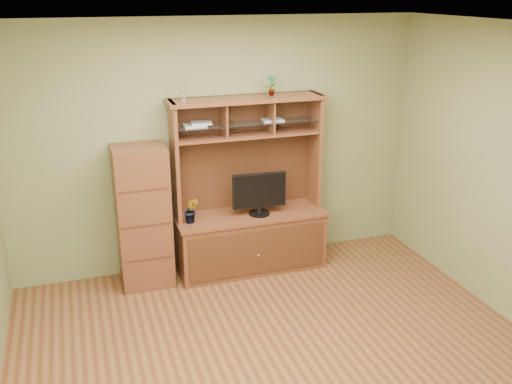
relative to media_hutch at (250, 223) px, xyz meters
name	(u,v)px	position (x,y,z in m)	size (l,w,h in m)	color
room	(285,211)	(-0.26, -1.73, 0.83)	(4.54, 4.04, 2.74)	#522B17
media_hutch	(250,223)	(0.00, 0.00, 0.00)	(1.66, 0.61, 1.90)	#4A2415
monitor	(259,193)	(0.09, -0.08, 0.37)	(0.58, 0.22, 0.46)	black
orchid_plant	(191,210)	(-0.66, -0.08, 0.27)	(0.15, 0.12, 0.28)	#376021
top_plant	(271,85)	(0.27, 0.08, 1.49)	(0.11, 0.08, 0.22)	#416A25
reed_diffuser	(183,90)	(-0.66, 0.08, 1.49)	(0.06, 0.06, 0.28)	silver
magazines	(223,123)	(-0.26, 0.08, 1.13)	(1.06, 0.19, 0.04)	#9E9EA3
side_cabinet	(143,217)	(-1.14, 0.01, 0.22)	(0.53, 0.48, 1.48)	#4A2415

